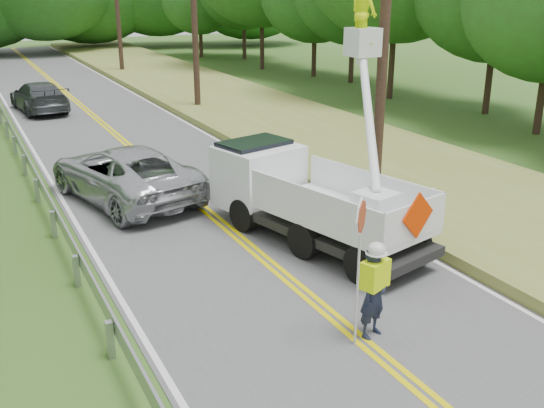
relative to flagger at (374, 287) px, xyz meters
name	(u,v)px	position (x,y,z in m)	size (l,w,h in m)	color
road	(163,175)	(-0.26, 11.45, -0.99)	(7.20, 96.00, 0.03)	#4D4D4F
guardrail	(31,168)	(-4.28, 12.36, -0.45)	(0.18, 48.00, 0.77)	#989BA1
utility_poles	(258,4)	(4.74, 14.47, 4.27)	(1.60, 43.30, 10.00)	black
tall_grass_verge	(343,147)	(6.84, 11.45, -0.85)	(7.00, 96.00, 0.30)	olive
flagger	(374,287)	(0.00, 0.00, 0.00)	(1.06, 0.64, 2.75)	#191E33
bucket_truck	(300,176)	(1.42, 5.18, 0.44)	(4.78, 6.38, 6.09)	black
suv_silver	(124,173)	(-2.00, 9.54, -0.19)	(2.64, 5.73, 1.59)	#B1B3B9
suv_darkgrey	(39,97)	(-2.35, 24.69, -0.26)	(2.03, 5.01, 1.45)	#3C4145
yard_sign	(428,196)	(5.15, 4.57, -0.49)	(0.49, 0.08, 0.71)	white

